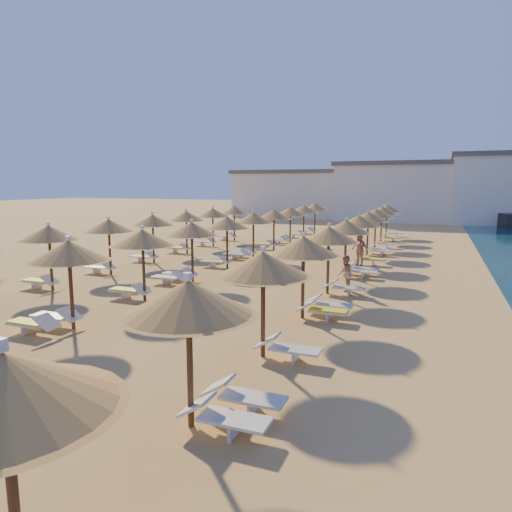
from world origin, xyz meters
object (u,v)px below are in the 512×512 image
at_px(parasol_row_east, 338,231).
at_px(beachgoer_b, 345,273).
at_px(beachgoer_c, 360,250).
at_px(parasol_row_west, 211,227).

relative_size(parasol_row_east, beachgoer_b, 28.84).
xyz_separation_m(beachgoer_b, beachgoer_c, (-0.40, 6.35, 0.13)).
height_order(beachgoer_b, beachgoer_c, beachgoer_c).
relative_size(beachgoer_b, beachgoer_c, 0.85).
height_order(parasol_row_east, beachgoer_c, parasol_row_east).
distance_m(parasol_row_west, beachgoer_c, 8.53).
height_order(parasol_row_west, beachgoer_c, parasol_row_west).
bearing_deg(parasol_row_west, parasol_row_east, 0.00).
bearing_deg(beachgoer_b, parasol_row_east, -167.08).
bearing_deg(beachgoer_b, parasol_row_west, -113.26).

